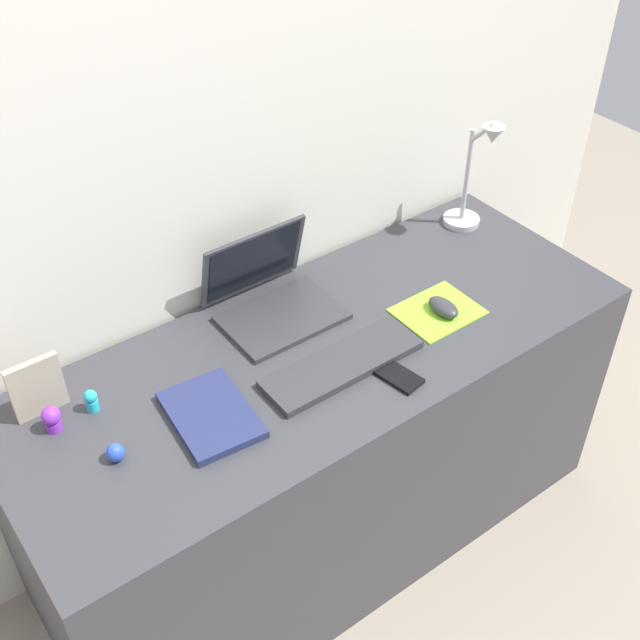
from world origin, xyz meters
name	(u,v)px	position (x,y,z in m)	size (l,w,h in m)	color
ground_plane	(322,527)	(0.00, 0.00, 0.00)	(6.00, 6.00, 0.00)	gray
back_wall	(245,262)	(0.00, 0.35, 0.80)	(2.83, 0.05, 1.59)	silver
desk	(322,446)	(0.00, 0.00, 0.37)	(1.63, 0.63, 0.74)	#38383D
laptop	(269,292)	(-0.02, 0.20, 0.79)	(0.30, 0.26, 0.21)	#333338
keyboard	(342,364)	(-0.01, -0.09, 0.75)	(0.41, 0.13, 0.02)	#333338
mousepad	(438,311)	(0.32, -0.07, 0.74)	(0.21, 0.17, 0.00)	#8CDB33
mouse	(443,307)	(0.33, -0.08, 0.76)	(0.06, 0.10, 0.03)	#333338
cell_phone	(396,375)	(0.08, -0.19, 0.74)	(0.06, 0.13, 0.01)	black
desk_lamp	(475,179)	(0.67, 0.17, 0.91)	(0.11, 0.16, 0.35)	#B7B7BC
notebook_pad	(211,415)	(-0.35, -0.05, 0.75)	(0.17, 0.24, 0.02)	navy
picture_frame	(37,388)	(-0.64, 0.20, 0.81)	(0.12, 0.02, 0.15)	#B2A58C
toy_figurine_cyan	(91,400)	(-0.55, 0.14, 0.77)	(0.03, 0.03, 0.06)	#28B7CC
toy_figurine_purple	(52,418)	(-0.64, 0.13, 0.77)	(0.04, 0.04, 0.06)	purple
toy_figurine_blue	(115,452)	(-0.57, -0.03, 0.76)	(0.04, 0.04, 0.04)	blue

